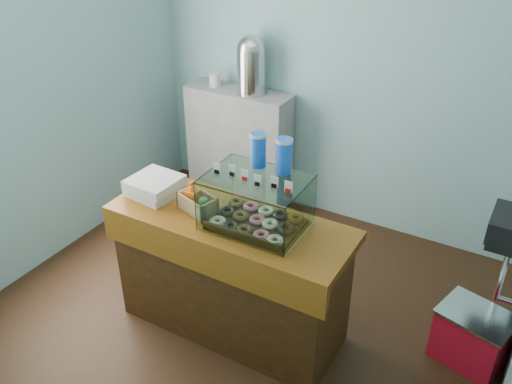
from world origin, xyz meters
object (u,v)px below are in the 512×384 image
Objects in this scene: coffee_urn at (251,63)px; red_cooler at (472,336)px; display_case at (259,199)px; counter at (231,274)px.

red_cooler is (2.28, -1.07, -1.18)m from coffee_urn.
display_case is 1.82m from coffee_urn.
display_case is at bearing -58.11° from coffee_urn.
coffee_urn is 1.00× the size of red_cooler.
display_case is at bearing 16.86° from counter.
counter is at bearing -145.91° from red_cooler.
red_cooler is (1.33, 0.46, -0.88)m from display_case.
display_case is at bearing -145.64° from red_cooler.
coffee_urn is at bearing 115.81° from counter.
coffee_urn is at bearing 120.57° from display_case.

